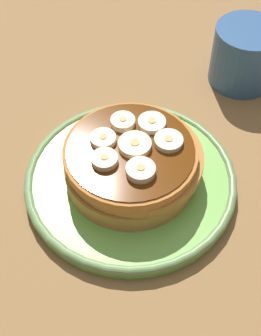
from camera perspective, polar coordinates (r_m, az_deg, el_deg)
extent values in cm
cube|color=olive|center=(54.41, 0.00, -2.95)|extent=(140.00, 140.00, 3.00)
cylinder|color=#72B74C|center=(52.63, 0.00, -1.55)|extent=(23.14, 23.14, 1.43)
torus|color=#658B50|center=(52.24, 0.00, -1.21)|extent=(23.44, 23.44, 1.00)
cylinder|color=#C37940|center=(51.43, -0.28, -0.96)|extent=(14.10, 14.10, 1.14)
cylinder|color=#AC823A|center=(51.02, 0.08, 0.51)|extent=(14.22, 14.22, 1.14)
cylinder|color=#B67E3C|center=(49.99, 0.63, 1.12)|extent=(14.51, 14.51, 1.14)
cylinder|color=#C37534|center=(48.93, 0.19, 1.70)|extent=(14.04, 14.04, 1.14)
cylinder|color=#592B0A|center=(48.49, 0.00, 2.27)|extent=(13.28, 13.28, 0.16)
cylinder|color=#FDE5B8|center=(48.68, 0.22, 3.11)|extent=(3.44, 3.44, 0.81)
cylinder|color=tan|center=(48.35, 0.22, 3.46)|extent=(0.96, 0.96, 0.08)
cylinder|color=beige|center=(47.02, -2.94, 0.73)|extent=(2.72, 2.72, 0.84)
cylinder|color=tan|center=(46.66, -2.96, 1.09)|extent=(0.76, 0.76, 0.08)
cylinder|color=beige|center=(50.67, 2.59, 5.43)|extent=(3.02, 3.02, 0.73)
cylinder|color=tan|center=(50.38, 2.60, 5.75)|extent=(0.85, 0.85, 0.08)
cylinder|color=#FAE5BD|center=(49.09, -3.31, 3.49)|extent=(2.72, 2.72, 0.77)
cylinder|color=tan|center=(48.77, -3.33, 3.82)|extent=(0.76, 0.76, 0.08)
cylinder|color=#F9E2BB|center=(46.21, 1.22, -0.31)|extent=(2.96, 2.96, 0.95)
cylinder|color=tan|center=(45.81, 1.23, 0.09)|extent=(0.83, 0.83, 0.08)
cylinder|color=beige|center=(48.99, 4.61, 3.24)|extent=(3.01, 3.01, 0.75)
cylinder|color=tan|center=(48.68, 4.64, 3.56)|extent=(0.84, 0.84, 0.08)
cylinder|color=#FCF2C2|center=(50.65, -0.93, 5.57)|extent=(2.65, 2.65, 0.85)
cylinder|color=tan|center=(50.32, -0.93, 5.94)|extent=(0.74, 0.74, 0.08)
cylinder|color=#33598C|center=(64.83, 13.60, 13.07)|extent=(8.60, 8.60, 7.85)
cylinder|color=black|center=(63.01, 14.14, 15.30)|extent=(7.31, 7.31, 0.47)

